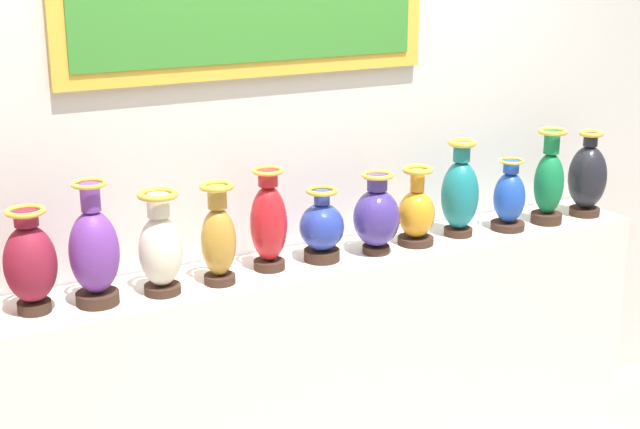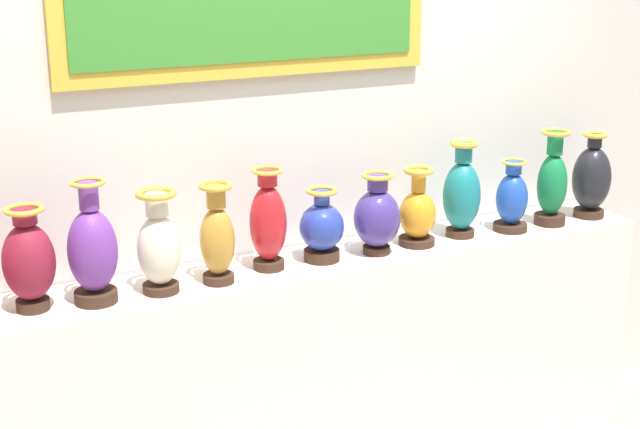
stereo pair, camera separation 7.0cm
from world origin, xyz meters
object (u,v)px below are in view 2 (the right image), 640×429
vase_ivory (159,246)px  vase_crimson (268,222)px  vase_cobalt (321,228)px  vase_sapphire (512,200)px  vase_ochre (217,237)px  vase_emerald (552,184)px  vase_teal (462,194)px  vase_amber (418,213)px  vase_onyx (591,179)px  vase_burgundy (29,261)px  vase_indigo (377,217)px  vase_violet (93,251)px

vase_ivory → vase_crimson: (0.45, 0.04, 0.01)m
vase_cobalt → vase_sapphire: size_ratio=0.94×
vase_ochre → vase_emerald: bearing=0.1°
vase_cobalt → vase_teal: size_ratio=0.71×
vase_amber → vase_sapphire: size_ratio=1.06×
vase_crimson → vase_teal: vase_teal is taller
vase_teal → vase_onyx: size_ratio=1.06×
vase_ivory → vase_teal: vase_teal is taller
vase_sapphire → vase_crimson: bearing=177.9°
vase_ivory → vase_amber: size_ratio=1.15×
vase_ivory → vase_sapphire: 1.58m
vase_crimson → vase_burgundy: bearing=-179.8°
vase_ivory → vase_ochre: 0.22m
vase_burgundy → vase_emerald: (2.23, -0.04, 0.01)m
vase_amber → vase_onyx: size_ratio=0.84×
vase_crimson → vase_sapphire: bearing=-2.1°
vase_burgundy → vase_indigo: (1.35, -0.03, -0.02)m
vase_violet → vase_sapphire: 1.81m
vase_onyx → vase_emerald: bearing=-178.1°
vase_cobalt → vase_amber: (0.44, -0.01, 0.00)m
vase_ivory → vase_indigo: size_ratio=1.14×
vase_burgundy → vase_sapphire: 2.02m
vase_amber → vase_indigo: bearing=-175.1°
vase_onyx → vase_amber: bearing=178.6°
vase_cobalt → vase_amber: size_ratio=0.89×
vase_violet → vase_crimson: (0.68, 0.03, -0.00)m
vase_cobalt → vase_crimson: bearing=178.1°
vase_ivory → vase_amber: 1.11m
vase_amber → vase_emerald: vase_emerald is taller
vase_cobalt → vase_indigo: 0.24m
vase_indigo → vase_burgundy: bearing=178.7°
vase_violet → vase_indigo: size_ratio=1.33×
vase_burgundy → vase_teal: vase_teal is taller
vase_crimson → vase_onyx: size_ratio=1.02×
vase_burgundy → vase_crimson: size_ratio=0.93×
vase_sapphire → vase_emerald: (0.21, -0.01, 0.05)m
vase_violet → vase_ochre: vase_violet is taller
vase_burgundy → vase_indigo: vase_burgundy is taller
vase_burgundy → vase_violet: 0.21m
vase_burgundy → vase_indigo: 1.35m
vase_ivory → vase_onyx: 2.03m
vase_crimson → vase_emerald: bearing=-2.0°
vase_cobalt → vase_emerald: bearing=-2.0°
vase_violet → vase_amber: size_ratio=1.34×
vase_crimson → vase_teal: 0.89m
vase_cobalt → vase_indigo: vase_indigo is taller
vase_ochre → vase_amber: bearing=2.1°
vase_amber → vase_crimson: bearing=178.6°
vase_sapphire → vase_ochre: bearing=-179.6°
vase_violet → vase_cobalt: (0.90, 0.03, -0.06)m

